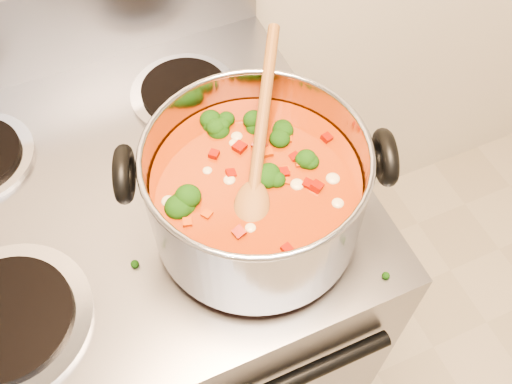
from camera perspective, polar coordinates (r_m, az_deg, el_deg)
electric_range at (r=1.27m, az=-10.21°, el=-11.51°), size 0.72×0.66×1.08m
stockpot at (r=0.74m, az=0.03°, el=-0.05°), size 0.35×0.28×0.17m
wooden_spoon at (r=0.71m, az=0.18°, el=3.45°), size 0.17×0.26×0.10m
cooktop_crumbs at (r=0.78m, az=-5.18°, el=-8.35°), size 0.24×0.22×0.01m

